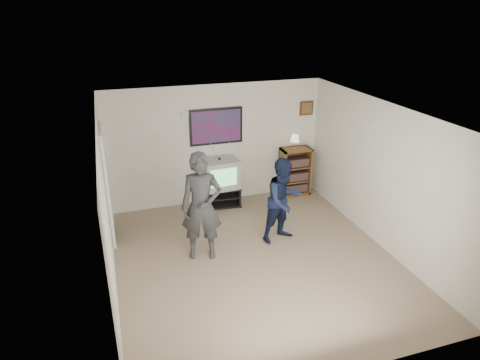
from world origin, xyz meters
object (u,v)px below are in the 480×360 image
person_tall (202,207)px  person_short (284,200)px  media_stand (220,196)px  bookshelf (295,172)px  crt_television (220,173)px

person_tall → person_short: size_ratio=1.19×
media_stand → person_short: person_short is taller
bookshelf → person_short: person_short is taller
bookshelf → person_short: 2.03m
media_stand → bookshelf: (1.73, 0.05, 0.32)m
crt_television → bookshelf: (1.72, 0.05, -0.19)m
bookshelf → person_short: size_ratio=0.69×
bookshelf → person_short: bearing=-120.5°
media_stand → bookshelf: bearing=7.0°
media_stand → person_short: bearing=-61.8°
crt_television → person_tall: bearing=-118.0°
person_tall → person_short: (1.49, 0.11, -0.15)m
media_stand → person_tall: bearing=-108.2°
person_short → media_stand: bearing=97.6°
media_stand → crt_television: (0.01, 0.00, 0.51)m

